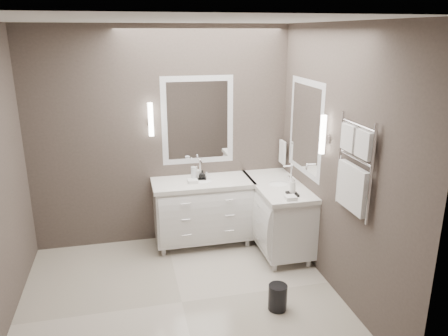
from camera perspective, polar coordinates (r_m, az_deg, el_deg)
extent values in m
cube|color=beige|center=(4.62, -5.52, -17.09)|extent=(3.20, 3.00, 0.01)
cube|color=white|center=(3.81, -6.76, 18.76)|extent=(3.20, 3.00, 0.01)
cube|color=#4A413B|center=(5.46, -8.11, 3.92)|extent=(3.20, 0.01, 2.70)
cube|color=#4A413B|center=(2.64, -1.82, -11.01)|extent=(3.20, 0.01, 2.70)
cube|color=#4A413B|center=(4.49, 14.68, 0.56)|extent=(0.01, 3.00, 2.70)
cube|color=white|center=(5.53, -2.77, -5.56)|extent=(1.20, 0.55, 0.70)
cube|color=silver|center=(5.39, -2.83, -1.90)|extent=(1.24, 0.59, 0.05)
ellipsoid|color=white|center=(5.40, -2.83, -2.05)|extent=(0.36, 0.28, 0.12)
cylinder|color=white|center=(5.50, -3.15, -0.03)|extent=(0.02, 0.02, 0.22)
cube|color=white|center=(5.46, 6.98, -6.01)|extent=(0.55, 1.20, 0.70)
cube|color=silver|center=(5.32, 7.13, -2.30)|extent=(0.59, 1.24, 0.05)
ellipsoid|color=white|center=(5.32, 7.13, -2.45)|extent=(0.36, 0.28, 0.12)
cylinder|color=white|center=(5.33, 8.80, -0.79)|extent=(0.02, 0.02, 0.22)
cube|color=white|center=(5.45, -3.45, 6.21)|extent=(0.90, 0.02, 1.10)
cube|color=white|center=(5.45, -3.45, 6.21)|extent=(0.77, 0.02, 0.96)
cube|color=white|center=(5.13, 10.59, 5.22)|extent=(0.02, 0.90, 1.10)
cube|color=white|center=(5.13, 10.59, 5.22)|extent=(0.02, 0.90, 0.96)
cube|color=white|center=(5.33, -9.52, 5.73)|extent=(0.05, 0.05, 0.10)
cylinder|color=white|center=(5.32, -9.54, 6.26)|extent=(0.06, 0.06, 0.40)
cube|color=white|center=(4.59, 12.73, 3.66)|extent=(0.05, 0.05, 0.10)
cylinder|color=white|center=(4.58, 12.77, 4.27)|extent=(0.06, 0.06, 0.40)
cylinder|color=white|center=(5.68, 7.79, 3.44)|extent=(0.02, 0.22, 0.02)
cube|color=white|center=(5.72, 7.64, 2.07)|extent=(0.03, 0.17, 0.30)
cylinder|color=white|center=(3.88, 18.69, -0.90)|extent=(0.03, 0.03, 0.90)
cylinder|color=white|center=(4.33, 14.95, 1.31)|extent=(0.03, 0.03, 0.90)
cube|color=white|center=(3.93, 17.86, 2.92)|extent=(0.06, 0.22, 0.24)
cube|color=white|center=(4.15, 16.06, 3.81)|extent=(0.06, 0.22, 0.24)
cube|color=white|center=(4.16, 16.41, -2.50)|extent=(0.06, 0.46, 0.42)
cylinder|color=black|center=(4.47, 7.02, -16.40)|extent=(0.23, 0.23, 0.26)
cube|color=black|center=(5.41, -3.22, -1.41)|extent=(0.19, 0.16, 0.03)
cube|color=black|center=(4.97, 8.92, -3.38)|extent=(0.12, 0.16, 0.02)
cylinder|color=silver|center=(5.35, -4.00, -0.77)|extent=(0.07, 0.07, 0.18)
imported|color=white|center=(5.40, -3.58, -0.52)|extent=(0.07, 0.07, 0.14)
imported|color=black|center=(5.37, -2.86, -0.82)|extent=(0.10, 0.10, 0.11)
imported|color=white|center=(4.93, 8.98, -2.26)|extent=(0.07, 0.07, 0.18)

